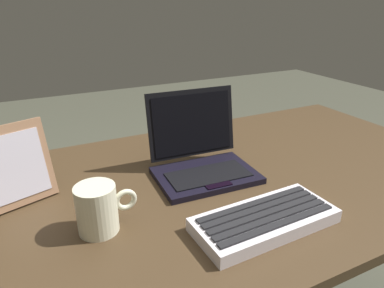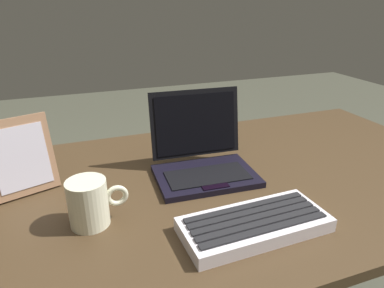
{
  "view_description": "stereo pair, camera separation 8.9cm",
  "coord_description": "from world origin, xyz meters",
  "px_view_note": "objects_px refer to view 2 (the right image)",
  "views": [
    {
      "loc": [
        -0.41,
        -0.7,
        1.18
      ],
      "look_at": [
        -0.04,
        0.04,
        0.83
      ],
      "focal_mm": 32.38,
      "sensor_mm": 36.0,
      "label": 1
    },
    {
      "loc": [
        -0.32,
        -0.74,
        1.18
      ],
      "look_at": [
        -0.04,
        0.04,
        0.83
      ],
      "focal_mm": 32.38,
      "sensor_mm": 36.0,
      "label": 2
    }
  ],
  "objects_px": {
    "coffee_mug": "(89,203)",
    "laptop_front": "(202,158)",
    "external_keyboard": "(253,224)",
    "photo_frame": "(21,157)"
  },
  "relations": [
    {
      "from": "laptop_front",
      "to": "coffee_mug",
      "type": "height_order",
      "value": "laptop_front"
    },
    {
      "from": "external_keyboard",
      "to": "coffee_mug",
      "type": "xyz_separation_m",
      "value": [
        -0.31,
        0.14,
        0.04
      ]
    },
    {
      "from": "external_keyboard",
      "to": "coffee_mug",
      "type": "bearing_deg",
      "value": 155.46
    },
    {
      "from": "coffee_mug",
      "to": "laptop_front",
      "type": "bearing_deg",
      "value": 23.49
    },
    {
      "from": "external_keyboard",
      "to": "coffee_mug",
      "type": "relative_size",
      "value": 2.46
    },
    {
      "from": "laptop_front",
      "to": "coffee_mug",
      "type": "xyz_separation_m",
      "value": [
        -0.31,
        -0.13,
        0.01
      ]
    },
    {
      "from": "external_keyboard",
      "to": "coffee_mug",
      "type": "distance_m",
      "value": 0.34
    },
    {
      "from": "external_keyboard",
      "to": "photo_frame",
      "type": "height_order",
      "value": "photo_frame"
    },
    {
      "from": "laptop_front",
      "to": "photo_frame",
      "type": "xyz_separation_m",
      "value": [
        -0.44,
        0.06,
        0.05
      ]
    },
    {
      "from": "laptop_front",
      "to": "coffee_mug",
      "type": "bearing_deg",
      "value": -156.51
    }
  ]
}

